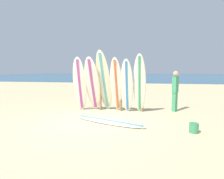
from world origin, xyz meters
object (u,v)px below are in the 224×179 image
object	(u,v)px
small_boat_offshore	(82,77)
sand_bucket	(194,128)
surfboard_leaning_center_right	(127,86)
surfboard_lying_on_sand	(108,121)
surfboard_leaning_center_left	(104,82)
surfboard_leaning_center	(117,85)
surfboard_leaning_far_left	(80,85)
beachgoer_standing	(175,89)
surfboard_leaning_left	(93,85)
surfboard_leaning_right	(140,84)
surfboard_rack	(111,94)

from	to	relation	value
small_boat_offshore	sand_bucket	world-z (taller)	small_boat_offshore
surfboard_leaning_center_right	surfboard_lying_on_sand	distance (m)	1.76
surfboard_leaning_center_left	surfboard_leaning_center	xyz separation A→B (m)	(0.49, 0.02, -0.13)
surfboard_leaning_far_left	surfboard_leaning_center_left	distance (m)	0.98
surfboard_leaning_center_right	beachgoer_standing	xyz separation A→B (m)	(1.87, 0.60, -0.14)
surfboard_leaning_far_left	beachgoer_standing	distance (m)	3.80
surfboard_leaning_left	surfboard_leaning_center	bearing A→B (deg)	4.66
surfboard_leaning_center_right	surfboard_leaning_left	bearing A→B (deg)	-179.16
surfboard_leaning_right	beachgoer_standing	xyz separation A→B (m)	(1.39, 0.56, -0.23)
surfboard_leaning_right	small_boat_offshore	size ratio (longest dim) A/B	0.99
small_boat_offshore	surfboard_leaning_center_right	bearing A→B (deg)	-66.92
surfboard_leaning_center_right	beachgoer_standing	world-z (taller)	surfboard_leaning_center_right
surfboard_leaning_left	beachgoer_standing	world-z (taller)	surfboard_leaning_left
surfboard_leaning_right	sand_bucket	bearing A→B (deg)	-52.37
surfboard_lying_on_sand	small_boat_offshore	distance (m)	34.16
surfboard_rack	small_boat_offshore	bearing A→B (deg)	112.17
surfboard_leaning_left	sand_bucket	size ratio (longest dim) A/B	8.41
surfboard_leaning_far_left	surfboard_leaning_center_right	xyz separation A→B (m)	(1.87, 0.07, -0.04)
surfboard_lying_on_sand	surfboard_leaning_far_left	bearing A→B (deg)	137.52
surfboard_leaning_center_right	sand_bucket	size ratio (longest dim) A/B	8.06
small_boat_offshore	surfboard_lying_on_sand	bearing A→B (deg)	-68.51
surfboard_leaning_far_left	beachgoer_standing	size ratio (longest dim) A/B	1.33
surfboard_leaning_left	surfboard_leaning_right	distance (m)	1.83
surfboard_leaning_center_left	surfboard_leaning_far_left	bearing A→B (deg)	-173.45
surfboard_leaning_center	surfboard_lying_on_sand	xyz separation A→B (m)	(-0.04, -1.43, -1.03)
beachgoer_standing	small_boat_offshore	world-z (taller)	beachgoer_standing
surfboard_leaning_center	surfboard_leaning_right	world-z (taller)	surfboard_leaning_right
surfboard_leaning_far_left	surfboard_leaning_right	world-z (taller)	surfboard_leaning_right
surfboard_leaning_left	small_boat_offshore	distance (m)	32.58
surfboard_lying_on_sand	small_boat_offshore	size ratio (longest dim) A/B	1.11
surfboard_leaning_left	surfboard_leaning_center_right	world-z (taller)	surfboard_leaning_left
surfboard_leaning_center_left	beachgoer_standing	bearing A→B (deg)	11.48
surfboard_leaning_left	surfboard_leaning_right	size ratio (longest dim) A/B	0.96
surfboard_leaning_left	beachgoer_standing	distance (m)	3.29
surfboard_leaning_center_left	surfboard_leaning_right	world-z (taller)	surfboard_leaning_center_left
beachgoer_standing	sand_bucket	xyz separation A→B (m)	(0.09, -2.48, -0.76)
surfboard_leaning_center	surfboard_lying_on_sand	size ratio (longest dim) A/B	0.84
surfboard_rack	surfboard_lying_on_sand	bearing A→B (deg)	-81.74
surfboard_lying_on_sand	beachgoer_standing	xyz separation A→B (m)	(2.31, 1.97, 0.86)
surfboard_leaning_right	small_boat_offshore	bearing A→B (deg)	113.86
surfboard_rack	surfboard_leaning_center	bearing A→B (deg)	-42.37
surfboard_leaning_left	small_boat_offshore	bearing A→B (deg)	110.87
surfboard_rack	sand_bucket	bearing A→B (deg)	-39.63
surfboard_leaning_center_right	small_boat_offshore	distance (m)	33.07
surfboard_leaning_right	surfboard_lying_on_sand	bearing A→B (deg)	-123.22
surfboard_leaning_far_left	surfboard_leaning_left	bearing A→B (deg)	6.01
surfboard_lying_on_sand	surfboard_rack	bearing A→B (deg)	98.26
surfboard_leaning_left	surfboard_leaning_center_right	bearing A→B (deg)	0.84
surfboard_leaning_left	small_boat_offshore	size ratio (longest dim) A/B	0.95
surfboard_rack	surfboard_leaning_center	distance (m)	0.55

